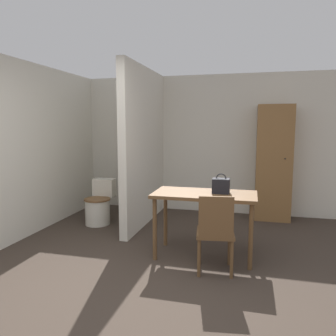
{
  "coord_description": "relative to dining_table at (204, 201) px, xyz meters",
  "views": [
    {
      "loc": [
        1.04,
        -2.59,
        1.6
      ],
      "look_at": [
        0.02,
        1.4,
        1.06
      ],
      "focal_mm": 35.0,
      "sensor_mm": 36.0,
      "label": 1
    }
  ],
  "objects": [
    {
      "name": "wall_left",
      "position": [
        -2.63,
        0.44,
        0.56
      ],
      "size": [
        0.12,
        4.4,
        2.5
      ],
      "color": "beige",
      "rests_on": "ground_plane"
    },
    {
      "name": "partition_wall",
      "position": [
        -1.15,
        1.19,
        0.56
      ],
      "size": [
        0.12,
        1.91,
        2.5
      ],
      "color": "beige",
      "rests_on": "ground_plane"
    },
    {
      "name": "handbag",
      "position": [
        0.19,
        0.03,
        0.19
      ],
      "size": [
        0.2,
        0.15,
        0.24
      ],
      "color": "black",
      "rests_on": "dining_table"
    },
    {
      "name": "wooden_cabinet",
      "position": [
        0.9,
        1.91,
        0.28
      ],
      "size": [
        0.58,
        0.45,
        1.94
      ],
      "color": "brown",
      "rests_on": "ground_plane"
    },
    {
      "name": "ground_plane",
      "position": [
        -0.51,
        -1.26,
        -0.69
      ],
      "size": [
        16.0,
        16.0,
        0.0
      ],
      "primitive_type": "plane",
      "color": "#382D26"
    },
    {
      "name": "wall_back",
      "position": [
        -0.51,
        2.2,
        0.56
      ],
      "size": [
        5.11,
        0.12,
        2.5
      ],
      "color": "beige",
      "rests_on": "ground_plane"
    },
    {
      "name": "dining_table",
      "position": [
        0.0,
        0.0,
        0.0
      ],
      "size": [
        1.23,
        0.62,
        0.79
      ],
      "color": "brown",
      "rests_on": "ground_plane"
    },
    {
      "name": "wooden_chair",
      "position": [
        0.18,
        -0.44,
        -0.22
      ],
      "size": [
        0.45,
        0.45,
        0.88
      ],
      "rotation": [
        0.0,
        0.0,
        0.14
      ],
      "color": "brown",
      "rests_on": "ground_plane"
    },
    {
      "name": "toilet",
      "position": [
        -1.86,
        0.94,
        -0.4
      ],
      "size": [
        0.42,
        0.57,
        0.71
      ],
      "color": "silver",
      "rests_on": "ground_plane"
    }
  ]
}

